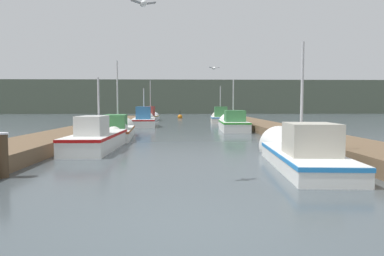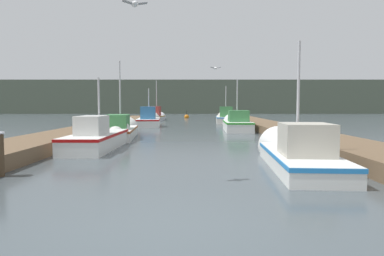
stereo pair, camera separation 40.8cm
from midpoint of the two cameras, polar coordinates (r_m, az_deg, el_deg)
name	(u,v)px [view 2 (the right image)]	position (r m, az deg, el deg)	size (l,w,h in m)	color
ground_plane	(170,232)	(4.93, -1.16, -17.01)	(200.00, 200.00, 0.00)	#424C51
dock_left	(92,130)	(21.46, -15.75, -0.32)	(2.39, 40.00, 0.47)	brown
dock_right	(281,130)	(21.41, 15.16, -0.32)	(2.39, 40.00, 0.47)	brown
distant_shore_ridge	(190,98)	(73.86, -0.13, 5.09)	(120.00, 16.00, 6.57)	#4C5647
fishing_boat_0	(294,152)	(10.56, 17.70, -3.86)	(1.95, 5.85, 4.04)	silver
fishing_boat_1	(101,137)	(14.69, -14.08, -1.45)	(1.59, 5.99, 3.25)	silver
fishing_boat_2	(121,130)	(19.27, -11.16, -0.25)	(2.05, 6.32, 4.57)	silver
fishing_boat_3	(236,124)	(23.74, 7.85, 0.73)	(1.86, 5.47, 3.91)	silver
fishing_boat_4	(149,120)	(28.80, -6.81, 1.34)	(2.19, 6.13, 3.63)	silver
fishing_boat_5	(225,118)	(33.14, 5.93, 1.67)	(2.02, 4.77, 4.06)	silver
fishing_boat_6	(156,116)	(38.24, -5.66, 1.99)	(1.61, 5.65, 4.81)	silver
mooring_piling_0	(148,115)	(40.15, -7.00, 2.15)	(0.27, 0.27, 1.09)	#473523
channel_buoy	(186,117)	(44.53, -0.69, 1.87)	(0.63, 0.63, 1.13)	#BF6513
seagull_lead	(134,4)	(8.00, -8.04, 19.81)	(0.56, 0.31, 0.12)	white
seagull_1	(215,68)	(16.78, 4.58, 9.92)	(0.56, 0.31, 0.12)	white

